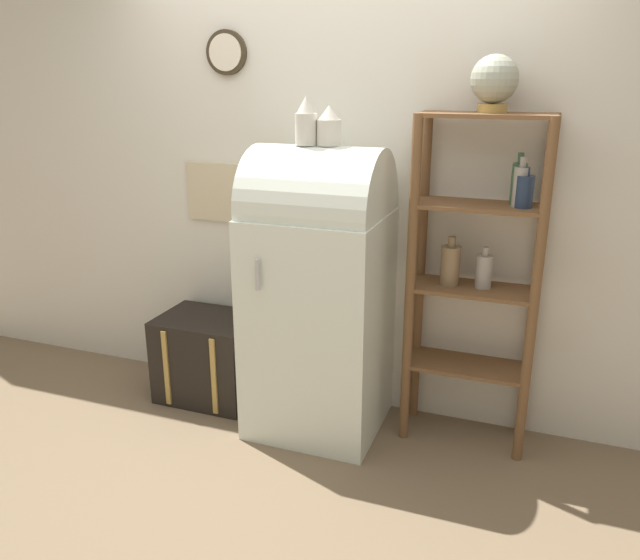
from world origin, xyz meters
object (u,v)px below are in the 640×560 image
(suitcase_trunk, at_px, (209,357))
(vase_center, at_px, (329,127))
(vase_left, at_px, (306,122))
(refrigerator, at_px, (319,288))
(globe, at_px, (494,81))

(suitcase_trunk, height_order, vase_center, vase_center)
(suitcase_trunk, relative_size, vase_left, 2.43)
(vase_left, distance_m, vase_center, 0.12)
(refrigerator, height_order, vase_center, vase_center)
(vase_left, xyz_separation_m, vase_center, (0.11, 0.02, -0.02))
(suitcase_trunk, relative_size, globe, 2.20)
(vase_left, relative_size, vase_center, 1.23)
(suitcase_trunk, height_order, globe, globe)
(refrigerator, xyz_separation_m, suitcase_trunk, (-0.74, 0.06, -0.55))
(vase_left, height_order, vase_center, vase_left)
(globe, xyz_separation_m, vase_center, (-0.75, -0.16, -0.22))
(vase_center, bearing_deg, vase_left, -167.86)
(suitcase_trunk, relative_size, vase_center, 2.99)
(suitcase_trunk, bearing_deg, refrigerator, -4.95)
(globe, relative_size, vase_center, 1.36)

